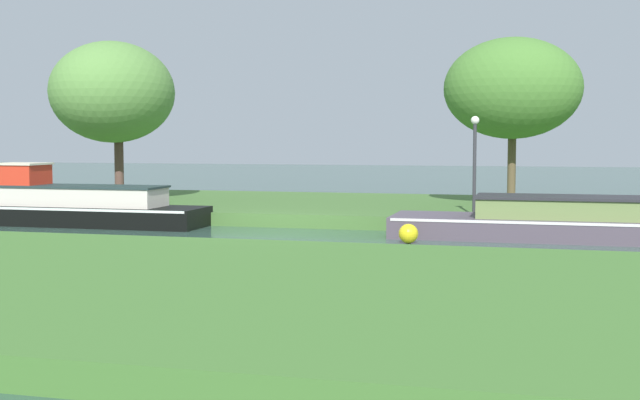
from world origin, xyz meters
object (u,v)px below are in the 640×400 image
Objects in this scene: willow_tree_left at (113,92)px; willow_tree_centre at (512,88)px; slate_narrowboat at (600,222)px; mooring_post_near at (85,197)px; lamp_post at (475,153)px; channel_buoy at (408,234)px; black_barge at (78,205)px.

willow_tree_left reaches higher than willow_tree_centre.
willow_tree_left is at bearing 164.63° from slate_narrowboat.
mooring_post_near is at bearing -76.98° from willow_tree_left.
lamp_post is at bearing -103.21° from willow_tree_centre.
lamp_post is (12.86, -2.62, -2.04)m from willow_tree_left.
willow_tree_centre is at bearing 19.01° from mooring_post_near.
channel_buoy is at bearing -158.15° from slate_narrowboat.
willow_tree_centre is (13.75, 1.18, -0.00)m from willow_tree_left.
willow_tree_left is (-1.20, 4.45, 3.64)m from black_barge.
channel_buoy is (10.78, -3.02, -0.51)m from mooring_post_near.
channel_buoy is at bearing -109.68° from lamp_post.
channel_buoy is at bearing -28.67° from willow_tree_left.
willow_tree_centre is at bearing 76.79° from lamp_post.
willow_tree_left is at bearing 168.48° from lamp_post.
mooring_post_near reaches higher than channel_buoy.
lamp_post is at bearing -11.52° from willow_tree_left.
willow_tree_centre is at bearing 113.35° from slate_narrowboat.
willow_tree_centre is at bearing 73.55° from channel_buoy.
mooring_post_near is 1.46× the size of channel_buoy.
slate_narrowboat is 15.47m from mooring_post_near.
willow_tree_left reaches higher than slate_narrowboat.
willow_tree_centre reaches higher than mooring_post_near.
black_barge is 1.36× the size of willow_tree_centre.
channel_buoy is (-2.21, -7.49, -3.99)m from willow_tree_centre.
mooring_post_near is (-12.99, -4.48, -3.48)m from willow_tree_centre.
willow_tree_centre is 4.41m from lamp_post.
black_barge is 2.62× the size of lamp_post.
mooring_post_near is at bearing 164.36° from channel_buoy.
willow_tree_left is at bearing 103.02° from mooring_post_near.
willow_tree_left is 1.03× the size of willow_tree_centre.
black_barge is 1.33× the size of willow_tree_left.
lamp_post is 4.38m from channel_buoy.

